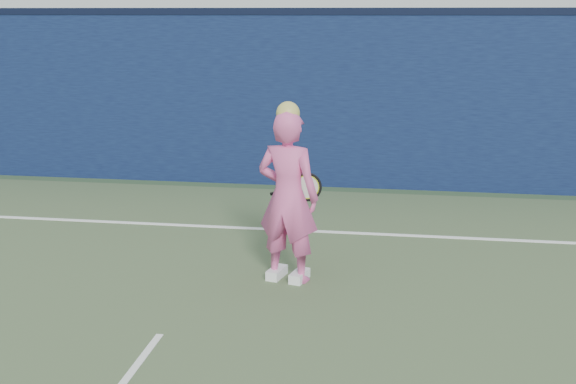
# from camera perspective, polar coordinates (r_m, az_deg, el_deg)

# --- Properties ---
(backstop_wall) EXTENTS (24.00, 0.40, 2.50)m
(backstop_wall) POSITION_cam_1_polar(r_m,az_deg,el_deg) (10.88, -1.00, 7.22)
(backstop_wall) COLOR #0B1334
(backstop_wall) RESTS_ON ground
(wall_cap) EXTENTS (24.00, 0.42, 0.10)m
(wall_cap) POSITION_cam_1_polar(r_m,az_deg,el_deg) (10.80, -1.03, 14.09)
(wall_cap) COLOR black
(wall_cap) RESTS_ON backstop_wall
(player) EXTENTS (0.68, 0.53, 1.74)m
(player) POSITION_cam_1_polar(r_m,az_deg,el_deg) (6.84, 0.00, -0.35)
(player) COLOR #DA5495
(player) RESTS_ON ground
(racket) EXTENTS (0.55, 0.15, 0.30)m
(racket) POSITION_cam_1_polar(r_m,az_deg,el_deg) (7.25, 1.32, 0.36)
(racket) COLOR black
(racket) RESTS_ON ground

